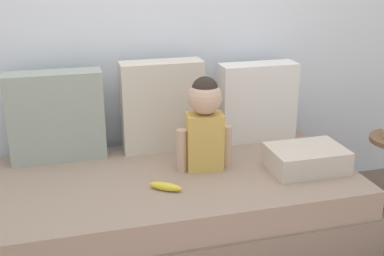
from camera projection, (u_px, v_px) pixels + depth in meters
ground_plane at (179, 243)px, 2.66m from camera, size 12.00×12.00×0.00m
back_wall at (152, 14)px, 2.81m from camera, size 5.12×0.10×2.37m
couch at (178, 210)px, 2.59m from camera, size 1.92×0.96×0.43m
throw_pillow_left at (56, 116)px, 2.63m from camera, size 0.51×0.16×0.50m
throw_pillow_center at (162, 106)px, 2.77m from camera, size 0.47×0.16×0.52m
throw_pillow_right at (257, 102)px, 2.92m from camera, size 0.47×0.16×0.48m
toddler at (205, 120)px, 2.49m from camera, size 0.30×0.18×0.51m
banana at (166, 187)px, 2.33m from camera, size 0.17×0.13×0.04m
folded_blanket at (306, 158)px, 2.55m from camera, size 0.40×0.28×0.12m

